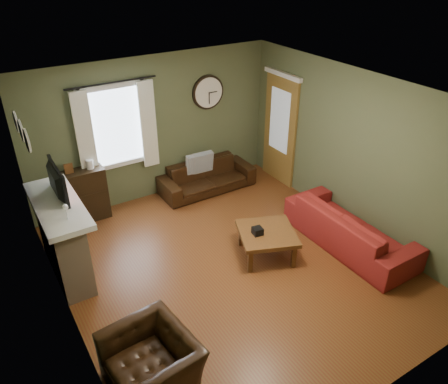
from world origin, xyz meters
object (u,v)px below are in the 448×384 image
sofa_red (350,228)px  coffee_table (267,243)px  bookshelf (83,196)px  armchair (152,363)px  sofa_brown (207,177)px

sofa_red → coffee_table: 1.36m
bookshelf → coffee_table: (2.04, -2.46, -0.25)m
sofa_red → armchair: bearing=100.7°
armchair → sofa_red: bearing=94.1°
sofa_brown → bookshelf: bearing=175.2°
coffee_table → sofa_brown: bearing=83.4°
bookshelf → sofa_red: 4.43m
bookshelf → armchair: bookshelf is taller
armchair → coffee_table: (2.39, 1.16, -0.10)m
sofa_red → sofa_brown: bearing=20.1°
sofa_red → coffee_table: bearing=69.7°
bookshelf → sofa_brown: bearing=-4.8°
armchair → coffee_table: armchair is taller
sofa_brown → sofa_red: 2.92m
sofa_red → bookshelf: bearing=48.5°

